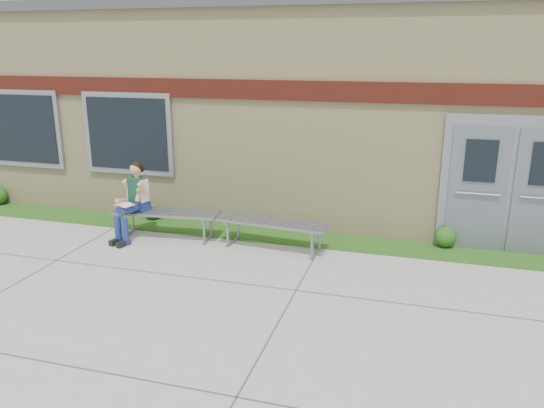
% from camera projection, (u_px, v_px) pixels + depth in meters
% --- Properties ---
extents(ground, '(80.00, 80.00, 0.00)m').
position_uv_depth(ground, '(217.00, 297.00, 7.34)').
color(ground, '#9E9E99').
rests_on(ground, ground).
extents(grass_strip, '(16.00, 0.80, 0.02)m').
position_uv_depth(grass_strip, '(270.00, 235.00, 9.73)').
color(grass_strip, '#175416').
rests_on(grass_strip, ground).
extents(school_building, '(16.20, 6.22, 4.20)m').
position_uv_depth(school_building, '(311.00, 102.00, 12.26)').
color(school_building, beige).
rests_on(school_building, ground).
extents(bench_left, '(1.96, 0.71, 0.50)m').
position_uv_depth(bench_left, '(167.00, 217.00, 9.54)').
color(bench_left, gray).
rests_on(bench_left, ground).
extents(bench_right, '(1.94, 0.71, 0.49)m').
position_uv_depth(bench_right, '(273.00, 227.00, 9.01)').
color(bench_right, gray).
rests_on(bench_right, ground).
extents(girl, '(0.52, 0.86, 1.40)m').
position_uv_depth(girl, '(133.00, 199.00, 9.39)').
color(girl, navy).
rests_on(girl, ground).
extents(shrub_mid, '(0.32, 0.32, 0.32)m').
position_uv_depth(shrub_mid, '(153.00, 211.00, 10.58)').
color(shrub_mid, '#175416').
rests_on(shrub_mid, grass_strip).
extents(shrub_east, '(0.36, 0.36, 0.36)m').
position_uv_depth(shrub_east, '(445.00, 237.00, 9.09)').
color(shrub_east, '#175416').
rests_on(shrub_east, grass_strip).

